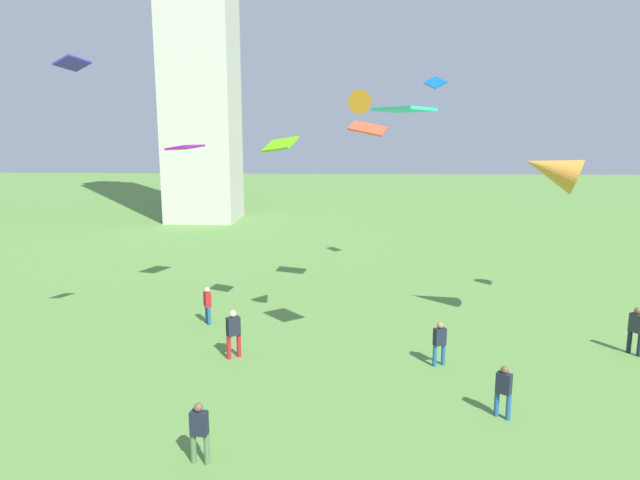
% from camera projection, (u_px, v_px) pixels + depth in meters
% --- Properties ---
extents(person_0, '(0.48, 0.55, 1.83)m').
position_uv_depth(person_0, '(636.00, 328.00, 20.82)').
color(person_0, '#1E2333').
rests_on(person_0, ground_plane).
extents(person_1, '(0.48, 0.44, 1.60)m').
position_uv_depth(person_1, '(504.00, 389.00, 16.11)').
color(person_1, '#235693').
rests_on(person_1, ground_plane).
extents(person_2, '(0.42, 0.49, 1.64)m').
position_uv_depth(person_2, '(208.00, 303.00, 24.29)').
color(person_2, '#235693').
rests_on(person_2, ground_plane).
extents(person_3, '(0.48, 0.39, 1.62)m').
position_uv_depth(person_3, '(440.00, 341.00, 19.82)').
color(person_3, '#235693').
rests_on(person_3, ground_plane).
extents(person_4, '(0.54, 0.50, 1.82)m').
position_uv_depth(person_4, '(233.00, 331.00, 20.50)').
color(person_4, red).
rests_on(person_4, ground_plane).
extents(person_5, '(0.50, 0.30, 1.62)m').
position_uv_depth(person_5, '(199.00, 429.00, 13.85)').
color(person_5, '#51754C').
rests_on(person_5, ground_plane).
extents(kite_flying_0, '(0.99, 1.19, 0.43)m').
position_uv_depth(kite_flying_0, '(72.00, 63.00, 18.67)').
color(kite_flying_0, '#3627B7').
extents(kite_flying_2, '(1.58, 1.47, 0.67)m').
position_uv_depth(kite_flying_2, '(280.00, 144.00, 22.79)').
color(kite_flying_2, '#63D80C').
extents(kite_flying_3, '(1.13, 1.38, 0.90)m').
position_uv_depth(kite_flying_3, '(364.00, 101.00, 19.49)').
color(kite_flying_3, '#C37B1B').
extents(kite_flying_4, '(1.91, 1.45, 0.79)m').
position_uv_depth(kite_flying_4, '(368.00, 128.00, 26.16)').
color(kite_flying_4, '#F04E2C').
extents(kite_flying_5, '(1.21, 1.20, 0.79)m').
position_uv_depth(kite_flying_5, '(435.00, 83.00, 30.09)').
color(kite_flying_5, blue).
extents(kite_flying_6, '(1.67, 2.01, 0.27)m').
position_uv_depth(kite_flying_6, '(185.00, 147.00, 27.13)').
color(kite_flying_6, purple).
extents(kite_flying_7, '(1.99, 2.05, 0.14)m').
position_uv_depth(kite_flying_7, '(404.00, 110.00, 17.12)').
color(kite_flying_7, '#2BC9AB').
extents(kite_flying_8, '(2.66, 2.13, 1.94)m').
position_uv_depth(kite_flying_8, '(551.00, 169.00, 21.66)').
color(kite_flying_8, orange).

